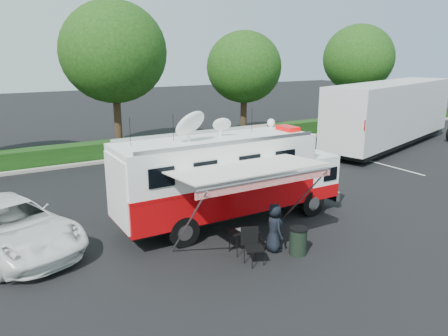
# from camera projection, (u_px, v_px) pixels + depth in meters

# --- Properties ---
(ground_plane) EXTENTS (120.00, 120.00, 0.00)m
(ground_plane) POSITION_uv_depth(u_px,v_px,m) (231.00, 222.00, 15.85)
(ground_plane) COLOR black
(ground_plane) RESTS_ON ground
(back_border) EXTENTS (60.00, 6.14, 8.87)m
(back_border) POSITION_uv_depth(u_px,v_px,m) (134.00, 69.00, 25.85)
(back_border) COLOR #9E998E
(back_border) RESTS_ON ground_plane
(stall_lines) EXTENTS (24.12, 5.50, 0.01)m
(stall_lines) POSITION_uv_depth(u_px,v_px,m) (183.00, 200.00, 18.09)
(stall_lines) COLOR silver
(stall_lines) RESTS_ON ground_plane
(command_truck) EXTENTS (8.35, 2.30, 4.01)m
(command_truck) POSITION_uv_depth(u_px,v_px,m) (229.00, 176.00, 15.37)
(command_truck) COLOR black
(command_truck) RESTS_ON ground_plane
(awning) EXTENTS (4.56, 2.38, 2.76)m
(awning) POSITION_uv_depth(u_px,v_px,m) (250.00, 171.00, 12.79)
(awning) COLOR silver
(awning) RESTS_ON ground_plane
(white_suv) EXTENTS (4.39, 6.21, 1.57)m
(white_suv) POSITION_uv_depth(u_px,v_px,m) (13.00, 250.00, 13.57)
(white_suv) COLOR white
(white_suv) RESTS_ON ground_plane
(person) EXTENTS (0.59, 0.81, 1.53)m
(person) POSITION_uv_depth(u_px,v_px,m) (274.00, 250.00, 13.54)
(person) COLOR black
(person) RESTS_ON ground_plane
(folding_table) EXTENTS (0.96, 0.75, 0.74)m
(folding_table) POSITION_uv_depth(u_px,v_px,m) (243.00, 231.00, 13.27)
(folding_table) COLOR black
(folding_table) RESTS_ON ground_plane
(folding_chair) EXTENTS (0.67, 0.71, 1.08)m
(folding_chair) POSITION_uv_depth(u_px,v_px,m) (252.00, 242.00, 12.60)
(folding_chair) COLOR black
(folding_chair) RESTS_ON ground_plane
(trash_bin) EXTENTS (0.57, 0.57, 0.85)m
(trash_bin) POSITION_uv_depth(u_px,v_px,m) (298.00, 241.00, 13.20)
(trash_bin) COLOR black
(trash_bin) RESTS_ON ground_plane
(semi_trailer) EXTENTS (13.58, 6.52, 4.11)m
(semi_trailer) POSITION_uv_depth(u_px,v_px,m) (391.00, 113.00, 27.89)
(semi_trailer) COLOR silver
(semi_trailer) RESTS_ON ground_plane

